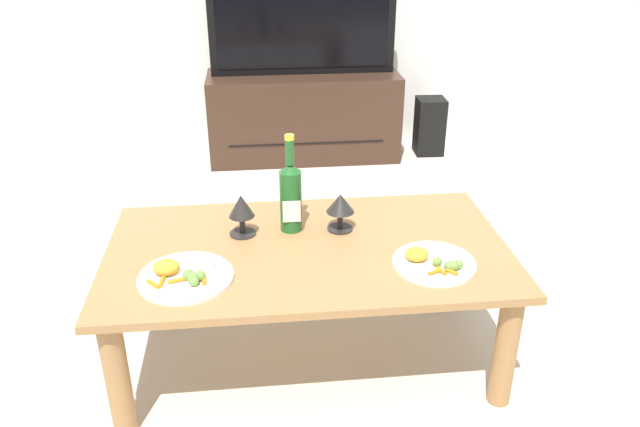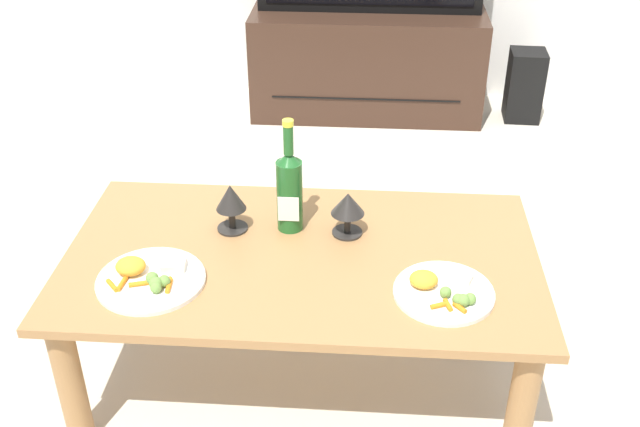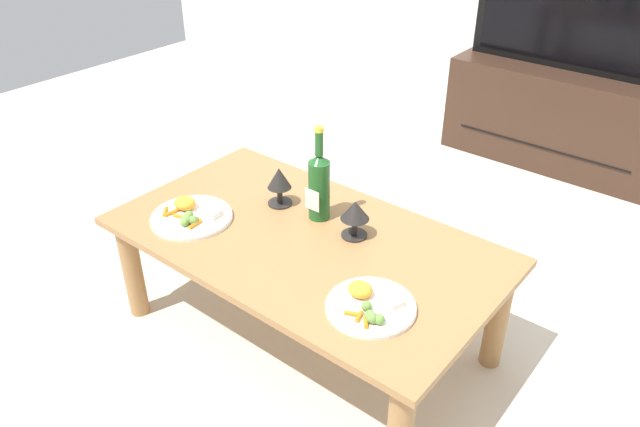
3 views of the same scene
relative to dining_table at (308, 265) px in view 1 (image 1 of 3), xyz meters
The scene contains 10 objects.
ground_plane 0.35m from the dining_table, ahead, with size 6.40×6.40×0.00m, color beige.
dining_table is the anchor object (origin of this frame).
tv_stand 1.93m from the dining_table, 85.56° to the left, with size 1.13×0.43×0.51m.
tv_screen 1.97m from the dining_table, 85.55° to the left, with size 1.07×0.05×0.53m.
floor_speaker 2.11m from the dining_table, 63.80° to the left, with size 0.17×0.17×0.35m, color black.
wine_bottle 0.24m from the dining_table, 108.40° to the left, with size 0.07×0.07×0.33m.
goblet_left 0.28m from the dining_table, 151.75° to the left, with size 0.09×0.09×0.14m.
goblet_right 0.22m from the dining_table, 42.75° to the left, with size 0.09×0.09×0.13m.
dinner_plate_left 0.41m from the dining_table, 157.60° to the right, with size 0.28×0.28×0.05m.
dinner_plate_right 0.41m from the dining_table, 22.90° to the right, with size 0.25×0.25×0.05m.
Camera 1 is at (-0.15, -1.73, 1.39)m, focal length 35.13 mm.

